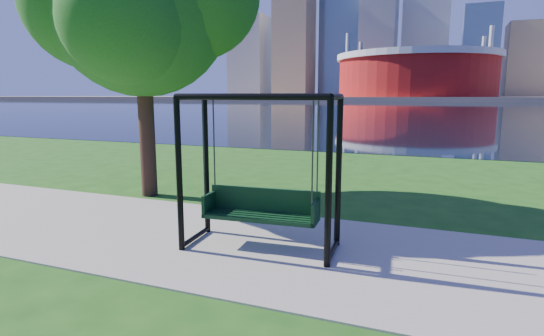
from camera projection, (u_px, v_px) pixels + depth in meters
The scene contains 8 objects.
ground at pixel (265, 237), 7.82m from camera, with size 900.00×900.00×0.00m, color #1E5114.
path at pixel (254, 245), 7.36m from camera, with size 120.00×4.00×0.03m, color #9E937F.
river at pixel (427, 107), 101.42m from camera, with size 900.00×180.00×0.02m, color black.
far_bank at pixel (436, 98), 288.46m from camera, with size 900.00×228.00×2.00m, color #937F60.
stadium at pixel (416, 73), 224.68m from camera, with size 83.00×83.00×32.00m.
skyline at pixel (433, 47), 296.41m from camera, with size 392.00×66.00×96.50m.
swing at pixel (261, 176), 7.03m from camera, with size 2.62×1.29×2.60m.
park_tree at pixel (140, 2), 10.35m from camera, with size 5.61×5.07×6.97m.
Camera 1 is at (2.85, -6.93, 2.57)m, focal length 28.00 mm.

